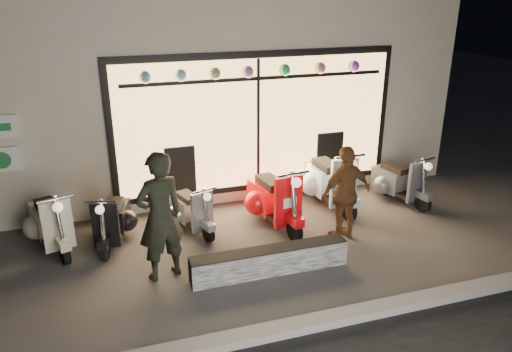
{
  "coord_description": "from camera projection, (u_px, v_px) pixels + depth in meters",
  "views": [
    {
      "loc": [
        -1.99,
        -6.65,
        4.01
      ],
      "look_at": [
        0.34,
        0.6,
        1.05
      ],
      "focal_mm": 35.0,
      "sensor_mm": 36.0,
      "label": 1
    }
  ],
  "objects": [
    {
      "name": "scooter_blue",
      "position": [
        327.0,
        180.0,
        9.59
      ],
      "size": [
        0.57,
        1.62,
        1.16
      ],
      "rotation": [
        0.0,
        0.0,
        0.06
      ],
      "color": "black",
      "rests_on": "ground"
    },
    {
      "name": "graffiti_barrier",
      "position": [
        270.0,
        261.0,
        7.31
      ],
      "size": [
        2.36,
        0.28,
        0.4
      ],
      "primitive_type": "cube",
      "color": "black",
      "rests_on": "ground"
    },
    {
      "name": "ground",
      "position": [
        247.0,
        253.0,
        7.92
      ],
      "size": [
        40.0,
        40.0,
        0.0
      ],
      "primitive_type": "plane",
      "color": "#383533",
      "rests_on": "ground"
    },
    {
      "name": "scooter_silver",
      "position": [
        189.0,
        209.0,
        8.63
      ],
      "size": [
        0.64,
        1.22,
        0.87
      ],
      "rotation": [
        0.0,
        0.0,
        0.31
      ],
      "color": "black",
      "rests_on": "ground"
    },
    {
      "name": "scooter_grey",
      "position": [
        396.0,
        180.0,
        9.78
      ],
      "size": [
        0.66,
        1.36,
        0.97
      ],
      "rotation": [
        0.0,
        0.0,
        0.25
      ],
      "color": "black",
      "rests_on": "ground"
    },
    {
      "name": "scooter_cream",
      "position": [
        50.0,
        221.0,
        8.04
      ],
      "size": [
        0.74,
        1.43,
        1.02
      ],
      "rotation": [
        0.0,
        0.0,
        0.3
      ],
      "color": "black",
      "rests_on": "ground"
    },
    {
      "name": "shop_building",
      "position": [
        185.0,
        70.0,
        11.58
      ],
      "size": [
        10.2,
        6.23,
        4.2
      ],
      "color": "beige",
      "rests_on": "ground"
    },
    {
      "name": "scooter_black",
      "position": [
        114.0,
        219.0,
        8.21
      ],
      "size": [
        0.65,
        1.3,
        0.93
      ],
      "rotation": [
        0.0,
        0.0,
        -0.28
      ],
      "color": "black",
      "rests_on": "ground"
    },
    {
      "name": "kerb",
      "position": [
        295.0,
        327.0,
        6.12
      ],
      "size": [
        40.0,
        0.25,
        0.12
      ],
      "primitive_type": "cube",
      "color": "slate",
      "rests_on": "ground"
    },
    {
      "name": "man",
      "position": [
        160.0,
        217.0,
        6.96
      ],
      "size": [
        0.81,
        0.65,
        1.91
      ],
      "primitive_type": "imported",
      "rotation": [
        0.0,
        0.0,
        3.46
      ],
      "color": "black",
      "rests_on": "ground"
    },
    {
      "name": "woman",
      "position": [
        346.0,
        194.0,
        8.11
      ],
      "size": [
        1.0,
        0.55,
        1.61
      ],
      "primitive_type": "imported",
      "rotation": [
        0.0,
        0.0,
        3.31
      ],
      "color": "brown",
      "rests_on": "ground"
    },
    {
      "name": "scooter_red",
      "position": [
        272.0,
        198.0,
        8.83
      ],
      "size": [
        0.65,
        1.58,
        1.12
      ],
      "rotation": [
        0.0,
        0.0,
        0.15
      ],
      "color": "black",
      "rests_on": "ground"
    }
  ]
}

